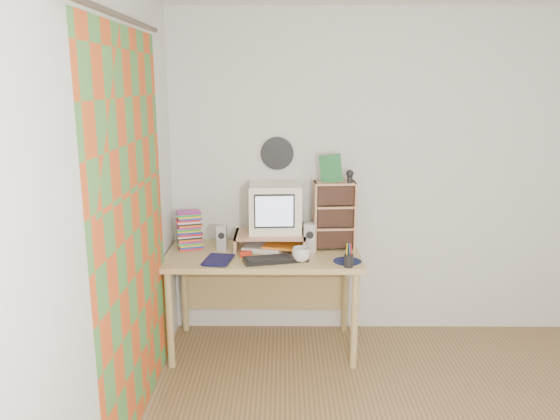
{
  "coord_description": "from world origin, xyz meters",
  "views": [
    {
      "loc": [
        -0.88,
        -2.4,
        1.96
      ],
      "look_at": [
        -0.91,
        1.33,
        1.08
      ],
      "focal_mm": 35.0,
      "sensor_mm": 36.0,
      "label": 1
    }
  ],
  "objects_px": {
    "keyboard": "(275,259)",
    "diary": "(206,258)",
    "crt_monitor": "(275,208)",
    "cd_rack": "(334,215)",
    "mug": "(301,255)",
    "dvd_stack": "(189,233)",
    "desk": "(263,267)"
  },
  "relations": [
    {
      "from": "desk",
      "to": "dvd_stack",
      "type": "bearing_deg",
      "value": 175.19
    },
    {
      "from": "keyboard",
      "to": "crt_monitor",
      "type": "bearing_deg",
      "value": 77.66
    },
    {
      "from": "crt_monitor",
      "to": "dvd_stack",
      "type": "xyz_separation_m",
      "value": [
        -0.63,
        -0.04,
        -0.18
      ]
    },
    {
      "from": "crt_monitor",
      "to": "mug",
      "type": "bearing_deg",
      "value": -64.87
    },
    {
      "from": "keyboard",
      "to": "diary",
      "type": "bearing_deg",
      "value": 164.78
    },
    {
      "from": "cd_rack",
      "to": "mug",
      "type": "xyz_separation_m",
      "value": [
        -0.25,
        -0.31,
        -0.2
      ]
    },
    {
      "from": "crt_monitor",
      "to": "dvd_stack",
      "type": "distance_m",
      "value": 0.66
    },
    {
      "from": "crt_monitor",
      "to": "mug",
      "type": "height_order",
      "value": "crt_monitor"
    },
    {
      "from": "diary",
      "to": "dvd_stack",
      "type": "bearing_deg",
      "value": 126.98
    },
    {
      "from": "cd_rack",
      "to": "mug",
      "type": "distance_m",
      "value": 0.45
    },
    {
      "from": "desk",
      "to": "cd_rack",
      "type": "relative_size",
      "value": 2.78
    },
    {
      "from": "desk",
      "to": "diary",
      "type": "xyz_separation_m",
      "value": [
        -0.39,
        -0.24,
        0.16
      ]
    },
    {
      "from": "cd_rack",
      "to": "diary",
      "type": "bearing_deg",
      "value": -165.79
    },
    {
      "from": "desk",
      "to": "dvd_stack",
      "type": "distance_m",
      "value": 0.61
    },
    {
      "from": "crt_monitor",
      "to": "dvd_stack",
      "type": "height_order",
      "value": "crt_monitor"
    },
    {
      "from": "dvd_stack",
      "to": "cd_rack",
      "type": "bearing_deg",
      "value": -16.59
    },
    {
      "from": "crt_monitor",
      "to": "cd_rack",
      "type": "relative_size",
      "value": 0.75
    },
    {
      "from": "desk",
      "to": "dvd_stack",
      "type": "height_order",
      "value": "dvd_stack"
    },
    {
      "from": "desk",
      "to": "keyboard",
      "type": "bearing_deg",
      "value": -69.78
    },
    {
      "from": "crt_monitor",
      "to": "keyboard",
      "type": "distance_m",
      "value": 0.44
    },
    {
      "from": "crt_monitor",
      "to": "diary",
      "type": "relative_size",
      "value": 1.7
    },
    {
      "from": "cd_rack",
      "to": "dvd_stack",
      "type": "bearing_deg",
      "value": 176.51
    },
    {
      "from": "dvd_stack",
      "to": "desk",
      "type": "bearing_deg",
      "value": -21.95
    },
    {
      "from": "crt_monitor",
      "to": "diary",
      "type": "distance_m",
      "value": 0.64
    },
    {
      "from": "diary",
      "to": "crt_monitor",
      "type": "bearing_deg",
      "value": 43.4
    },
    {
      "from": "desk",
      "to": "keyboard",
      "type": "height_order",
      "value": "keyboard"
    },
    {
      "from": "desk",
      "to": "diary",
      "type": "relative_size",
      "value": 6.34
    },
    {
      "from": "keyboard",
      "to": "mug",
      "type": "xyz_separation_m",
      "value": [
        0.18,
        -0.0,
        0.04
      ]
    },
    {
      "from": "keyboard",
      "to": "cd_rack",
      "type": "xyz_separation_m",
      "value": [
        0.43,
        0.31,
        0.24
      ]
    },
    {
      "from": "keyboard",
      "to": "dvd_stack",
      "type": "height_order",
      "value": "dvd_stack"
    },
    {
      "from": "crt_monitor",
      "to": "diary",
      "type": "xyz_separation_m",
      "value": [
        -0.48,
        -0.33,
        -0.28
      ]
    },
    {
      "from": "dvd_stack",
      "to": "diary",
      "type": "height_order",
      "value": "dvd_stack"
    }
  ]
}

